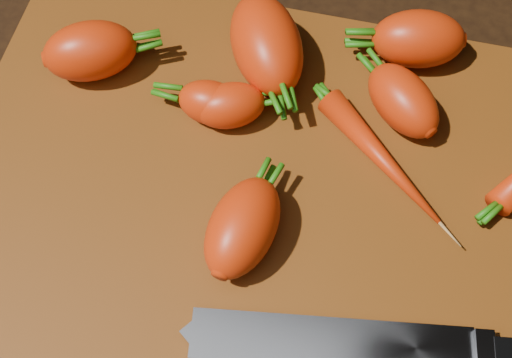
# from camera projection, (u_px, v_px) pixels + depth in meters

# --- Properties ---
(ground) EXTENTS (2.00, 2.00, 0.01)m
(ground) POSITION_uv_depth(u_px,v_px,m) (253.00, 209.00, 0.58)
(ground) COLOR black
(cutting_board) EXTENTS (0.50, 0.40, 0.01)m
(cutting_board) POSITION_uv_depth(u_px,v_px,m) (253.00, 203.00, 0.57)
(cutting_board) COLOR #62310B
(cutting_board) RESTS_ON ground
(carrot_0) EXTENTS (0.09, 0.08, 0.05)m
(carrot_0) POSITION_uv_depth(u_px,v_px,m) (90.00, 51.00, 0.61)
(carrot_0) COLOR red
(carrot_0) RESTS_ON cutting_board
(carrot_1) EXTENTS (0.06, 0.04, 0.04)m
(carrot_1) POSITION_uv_depth(u_px,v_px,m) (211.00, 103.00, 0.59)
(carrot_1) COLOR red
(carrot_1) RESTS_ON cutting_board
(carrot_2) EXTENTS (0.10, 0.12, 0.06)m
(carrot_2) POSITION_uv_depth(u_px,v_px,m) (266.00, 44.00, 0.60)
(carrot_2) COLOR red
(carrot_2) RESTS_ON cutting_board
(carrot_3) EXTENTS (0.06, 0.09, 0.05)m
(carrot_3) POSITION_uv_depth(u_px,v_px,m) (243.00, 227.00, 0.53)
(carrot_3) COLOR red
(carrot_3) RESTS_ON cutting_board
(carrot_4) EXTENTS (0.09, 0.07, 0.05)m
(carrot_4) POSITION_uv_depth(u_px,v_px,m) (418.00, 39.00, 0.61)
(carrot_4) COLOR red
(carrot_4) RESTS_ON cutting_board
(carrot_5) EXTENTS (0.07, 0.06, 0.04)m
(carrot_5) POSITION_uv_depth(u_px,v_px,m) (230.00, 106.00, 0.59)
(carrot_5) COLOR red
(carrot_5) RESTS_ON cutting_board
(carrot_6) EXTENTS (0.09, 0.09, 0.04)m
(carrot_6) POSITION_uv_depth(u_px,v_px,m) (403.00, 101.00, 0.59)
(carrot_6) COLOR red
(carrot_6) RESTS_ON cutting_board
(carrot_8) EXTENTS (0.12, 0.11, 0.02)m
(carrot_8) POSITION_uv_depth(u_px,v_px,m) (382.00, 158.00, 0.57)
(carrot_8) COLOR red
(carrot_8) RESTS_ON cutting_board
(knife) EXTENTS (0.33, 0.08, 0.02)m
(knife) POSITION_uv_depth(u_px,v_px,m) (360.00, 345.00, 0.51)
(knife) COLOR gray
(knife) RESTS_ON cutting_board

